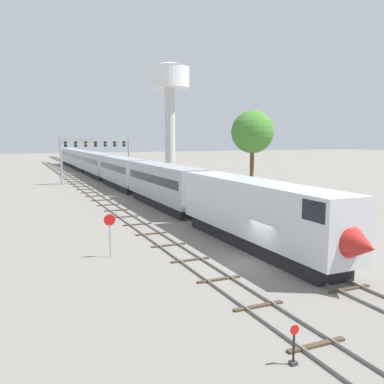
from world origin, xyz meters
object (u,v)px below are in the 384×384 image
at_px(water_tower, 170,84).
at_px(passenger_train, 107,167).
at_px(stop_sign, 110,229).
at_px(trackside_tree_left, 252,132).
at_px(switch_stand, 294,351).
at_px(signal_gantry, 96,149).

bearing_deg(water_tower, passenger_train, -128.17).
relative_size(passenger_train, stop_sign, 40.35).
bearing_deg(trackside_tree_left, switch_stand, -119.82).
bearing_deg(trackside_tree_left, passenger_train, 122.13).
bearing_deg(water_tower, signal_gantry, -129.21).
distance_m(passenger_train, switch_stand, 62.86).
distance_m(passenger_train, signal_gantry, 4.37).
height_order(passenger_train, stop_sign, passenger_train).
height_order(signal_gantry, stop_sign, signal_gantry).
bearing_deg(signal_gantry, water_tower, 50.79).
bearing_deg(switch_stand, trackside_tree_left, 60.18).
distance_m(water_tower, trackside_tree_left, 55.14).
bearing_deg(trackside_tree_left, water_tower, 81.51).
height_order(stop_sign, trackside_tree_left, trackside_tree_left).
bearing_deg(signal_gantry, switch_stand, -94.57).
xyz_separation_m(signal_gantry, water_tower, (25.16, 30.84, 15.48)).
xyz_separation_m(passenger_train, trackside_tree_left, (14.99, -23.88, 5.93)).
bearing_deg(trackside_tree_left, stop_sign, -137.36).
distance_m(water_tower, stop_sign, 85.13).
relative_size(switch_stand, stop_sign, 0.51).
bearing_deg(stop_sign, switch_stand, -79.42).
bearing_deg(passenger_train, switch_stand, -96.49).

